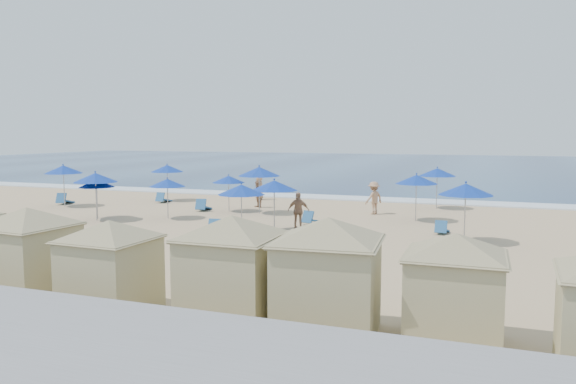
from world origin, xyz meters
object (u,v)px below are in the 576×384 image
object	(u,v)px
cabana_1	(28,242)
umbrella_1	(97,183)
umbrella_9	(437,172)
beachgoer_0	(258,194)
umbrella_7	(259,172)
cabana_3	(232,255)
beachgoer_2	(374,198)
umbrella_8	(274,185)
cabana_4	(328,261)
umbrella_6	(241,190)
beachgoer_3	(259,187)
cabana_5	(455,275)
cabana_2	(110,255)
umbrella_2	(167,168)
beachgoer_1	(299,211)
umbrella_5	(167,183)
umbrella_3	(95,178)
umbrella_0	(63,169)
umbrella_10	(416,179)
umbrella_4	(229,179)
trash_bin	(273,244)
umbrella_11	(466,189)

from	to	relation	value
cabana_1	umbrella_1	xyz separation A→B (m)	(-7.71, 12.15, 0.27)
umbrella_9	beachgoer_0	world-z (taller)	umbrella_9
umbrella_7	cabana_3	bearing A→B (deg)	-68.71
beachgoer_0	beachgoer_2	world-z (taller)	beachgoer_2
beachgoer_2	umbrella_8	bearing A→B (deg)	10.62
cabana_4	umbrella_9	xyz separation A→B (m)	(0.12, 21.97, 0.49)
umbrella_6	beachgoer_3	xyz separation A→B (m)	(-4.57, 12.50, -1.17)
cabana_4	beachgoer_0	xyz separation A→B (m)	(-9.78, 18.71, -0.84)
cabana_4	cabana_1	bearing A→B (deg)	-178.58
cabana_5	beachgoer_2	distance (m)	18.97
cabana_2	beachgoer_0	size ratio (longest dim) A/B	2.55
cabana_5	umbrella_2	distance (m)	27.36
umbrella_7	beachgoer_1	bearing A→B (deg)	-47.23
cabana_1	beachgoer_1	world-z (taller)	cabana_1
cabana_1	umbrella_5	bearing A→B (deg)	107.86
umbrella_1	umbrella_3	bearing A→B (deg)	-54.69
umbrella_2	cabana_1	bearing A→B (deg)	-66.91
umbrella_8	umbrella_0	bearing A→B (deg)	166.32
cabana_3	umbrella_7	world-z (taller)	cabana_3
cabana_5	umbrella_8	size ratio (longest dim) A/B	1.73
umbrella_5	umbrella_10	distance (m)	12.56
umbrella_5	cabana_2	bearing A→B (deg)	-62.54
beachgoer_2	umbrella_0	bearing A→B (deg)	-45.49
umbrella_4	umbrella_7	world-z (taller)	umbrella_7
umbrella_0	beachgoer_1	xyz separation A→B (m)	(15.78, -2.63, -1.37)
trash_bin	umbrella_4	xyz separation A→B (m)	(-6.47, 9.46, 1.45)
umbrella_11	umbrella_7	bearing A→B (deg)	156.68
cabana_2	cabana_4	bearing A→B (deg)	4.85
trash_bin	cabana_2	distance (m)	7.82
umbrella_10	cabana_4	bearing A→B (deg)	-88.71
umbrella_1	umbrella_10	world-z (taller)	umbrella_10
umbrella_9	umbrella_11	distance (m)	10.35
cabana_1	umbrella_10	world-z (taller)	cabana_1
cabana_2	umbrella_6	xyz separation A→B (m)	(-1.41, 10.42, 0.55)
umbrella_7	beachgoer_2	distance (m)	6.37
umbrella_4	umbrella_11	bearing A→B (deg)	-20.65
umbrella_4	umbrella_10	xyz separation A→B (m)	(10.27, 0.14, 0.27)
umbrella_1	umbrella_2	bearing A→B (deg)	96.03
cabana_4	umbrella_4	distance (m)	19.78
cabana_3	umbrella_4	xyz separation A→B (m)	(-8.35, 16.65, 0.23)
umbrella_4	umbrella_5	distance (m)	3.88
umbrella_4	cabana_1	bearing A→B (deg)	-81.36
cabana_2	umbrella_10	bearing A→B (deg)	74.06
cabana_5	beachgoer_1	bearing A→B (deg)	122.13
umbrella_10	beachgoer_3	world-z (taller)	umbrella_10
trash_bin	beachgoer_2	xyz separation A→B (m)	(1.33, 11.31, 0.52)
cabana_4	umbrella_6	size ratio (longest dim) A/B	1.96
cabana_1	umbrella_0	distance (m)	20.05
trash_bin	umbrella_5	distance (m)	10.29
umbrella_2	umbrella_7	bearing A→B (deg)	-22.60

